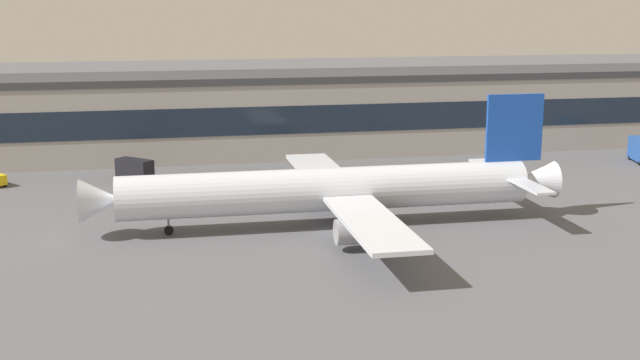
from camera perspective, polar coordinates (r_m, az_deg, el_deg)
ground_plane at (r=98.39m, az=0.74°, el=-3.72°), size 600.00×600.00×0.00m
terminal_building at (r=148.78m, az=-3.72°, el=4.63°), size 202.27×18.46×14.54m
airliner at (r=100.36m, az=0.98°, el=-0.65°), size 59.26×50.77×15.83m
stair_truck at (r=128.58m, az=-12.73°, el=0.72°), size 5.99×5.88×3.55m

